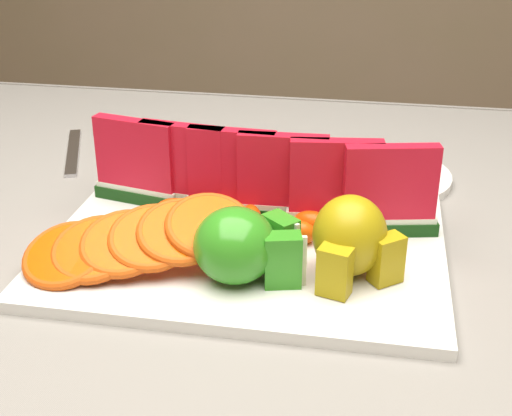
# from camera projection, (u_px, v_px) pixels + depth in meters

# --- Properties ---
(table) EXTENTS (1.40, 0.90, 0.75)m
(table) POSITION_uv_depth(u_px,v_px,m) (172.00, 316.00, 0.81)
(table) COLOR #523723
(table) RESTS_ON ground
(tablecloth) EXTENTS (1.53, 1.03, 0.20)m
(tablecloth) POSITION_uv_depth(u_px,v_px,m) (169.00, 269.00, 0.78)
(tablecloth) COLOR gray
(tablecloth) RESTS_ON table
(platter) EXTENTS (0.40, 0.30, 0.01)m
(platter) POSITION_uv_depth(u_px,v_px,m) (247.00, 246.00, 0.73)
(platter) COLOR silver
(platter) RESTS_ON tablecloth
(apple_cluster) EXTENTS (0.11, 0.09, 0.07)m
(apple_cluster) POSITION_uv_depth(u_px,v_px,m) (243.00, 246.00, 0.65)
(apple_cluster) COLOR #258A16
(apple_cluster) RESTS_ON platter
(pear_cluster) EXTENTS (0.09, 0.09, 0.08)m
(pear_cluster) POSITION_uv_depth(u_px,v_px,m) (351.00, 239.00, 0.65)
(pear_cluster) COLOR #AD8120
(pear_cluster) RESTS_ON platter
(side_plate) EXTENTS (0.23, 0.23, 0.01)m
(side_plate) POSITION_uv_depth(u_px,v_px,m) (379.00, 176.00, 0.90)
(side_plate) COLOR silver
(side_plate) RESTS_ON tablecloth
(fork) EXTENTS (0.07, 0.19, 0.00)m
(fork) POSITION_uv_depth(u_px,v_px,m) (76.00, 150.00, 0.99)
(fork) COLOR silver
(fork) RESTS_ON tablecloth
(watermelon_row) EXTENTS (0.39, 0.07, 0.10)m
(watermelon_row) POSITION_uv_depth(u_px,v_px,m) (257.00, 178.00, 0.76)
(watermelon_row) COLOR #0E3A0B
(watermelon_row) RESTS_ON platter
(orange_fan_front) EXTENTS (0.24, 0.15, 0.06)m
(orange_fan_front) POSITION_uv_depth(u_px,v_px,m) (138.00, 240.00, 0.68)
(orange_fan_front) COLOR #E85A08
(orange_fan_front) RESTS_ON platter
(orange_fan_back) EXTENTS (0.33, 0.11, 0.05)m
(orange_fan_back) POSITION_uv_depth(u_px,v_px,m) (281.00, 174.00, 0.83)
(orange_fan_back) COLOR #E85A08
(orange_fan_back) RESTS_ON platter
(tangerine_segments) EXTENTS (0.22, 0.07, 0.03)m
(tangerine_segments) POSITION_uv_depth(u_px,v_px,m) (253.00, 219.00, 0.75)
(tangerine_segments) COLOR orange
(tangerine_segments) RESTS_ON platter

